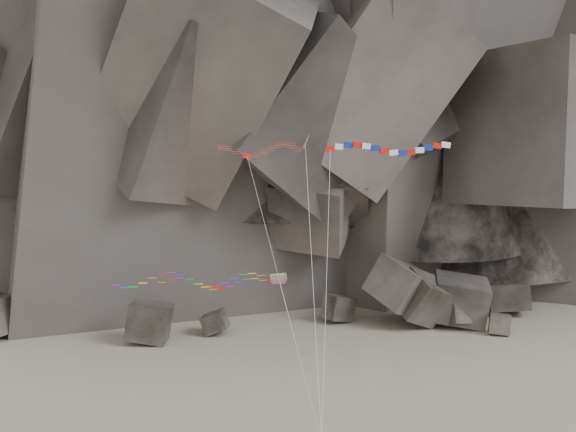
{
  "coord_description": "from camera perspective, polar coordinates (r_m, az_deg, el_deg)",
  "views": [
    {
      "loc": [
        -3.85,
        -50.97,
        21.99
      ],
      "look_at": [
        0.55,
        6.0,
        17.52
      ],
      "focal_mm": 40.0,
      "sensor_mm": 36.0,
      "label": 1
    }
  ],
  "objects": [
    {
      "name": "headland",
      "position": [
        122.67,
        -2.64,
        13.86
      ],
      "size": [
        110.0,
        70.0,
        84.0
      ],
      "primitive_type": null,
      "color": "#594F48",
      "rests_on": "ground"
    },
    {
      "name": "boulder_field",
      "position": [
        88.7,
        2.61,
        -8.25
      ],
      "size": [
        77.82,
        18.69,
        10.16
      ],
      "color": "#47423F",
      "rests_on": "ground"
    },
    {
      "name": "banner_kite",
      "position": [
        56.3,
        8.87,
        5.86
      ],
      "size": [
        12.39,
        10.33,
        22.46
      ],
      "rotation": [
        0.0,
        0.0,
        -0.07
      ],
      "color": "red",
      "rests_on": "ground"
    },
    {
      "name": "pennant_kite",
      "position": [
        49.47,
        -2.47,
        0.64
      ],
      "size": [
        5.64,
        5.02,
        21.32
      ],
      "rotation": [
        0.0,
        0.0,
        0.17
      ],
      "color": "red",
      "rests_on": "ground"
    },
    {
      "name": "delta_kite",
      "position": [
        53.95,
        -2.73,
        5.98
      ],
      "size": [
        8.1,
        9.21,
        23.06
      ],
      "rotation": [
        0.0,
        0.0,
        -0.01
      ],
      "color": "red",
      "rests_on": "ground"
    },
    {
      "name": "parafoil_kite",
      "position": [
        55.25,
        -8.57,
        -5.65
      ],
      "size": [
        17.1,
        9.73,
        11.34
      ],
      "rotation": [
        0.0,
        0.0,
        -0.2
      ],
      "color": "yellow",
      "rests_on": "ground"
    }
  ]
}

